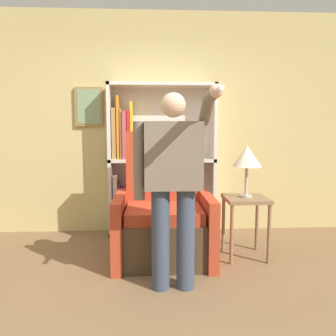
{
  "coord_description": "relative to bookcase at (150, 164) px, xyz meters",
  "views": [
    {
      "loc": [
        0.03,
        -2.24,
        1.33
      ],
      "look_at": [
        0.18,
        0.68,
        0.98
      ],
      "focal_mm": 35.0,
      "sensor_mm": 36.0,
      "label": 1
    }
  ],
  "objects": [
    {
      "name": "ground_plane",
      "position": [
        -0.01,
        -1.87,
        -0.89
      ],
      "size": [
        14.0,
        14.0,
        0.0
      ],
      "primitive_type": "plane",
      "color": "brown"
    },
    {
      "name": "wall_back",
      "position": [
        -0.01,
        0.16,
        0.51
      ],
      "size": [
        8.0,
        0.11,
        2.8
      ],
      "color": "tan",
      "rests_on": "ground_plane"
    },
    {
      "name": "person_standing",
      "position": [
        0.2,
        -1.5,
        0.04
      ],
      "size": [
        0.61,
        0.78,
        1.62
      ],
      "color": "#384256",
      "rests_on": "ground_plane"
    },
    {
      "name": "armchair",
      "position": [
        0.14,
        -0.82,
        -0.49
      ],
      "size": [
        0.98,
        0.8,
        1.31
      ],
      "color": "#4C3823",
      "rests_on": "ground_plane"
    },
    {
      "name": "bookcase",
      "position": [
        0.0,
        0.0,
        0.0
      ],
      "size": [
        1.33,
        0.28,
        1.89
      ],
      "color": "silver",
      "rests_on": "ground_plane"
    },
    {
      "name": "table_lamp",
      "position": [
        0.99,
        -0.84,
        0.16
      ],
      "size": [
        0.3,
        0.3,
        0.53
      ],
      "color": "#B7B2A8",
      "rests_on": "side_table"
    },
    {
      "name": "side_table",
      "position": [
        0.99,
        -0.84,
        -0.38
      ],
      "size": [
        0.43,
        0.43,
        0.64
      ],
      "color": "#846647",
      "rests_on": "ground_plane"
    }
  ]
}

